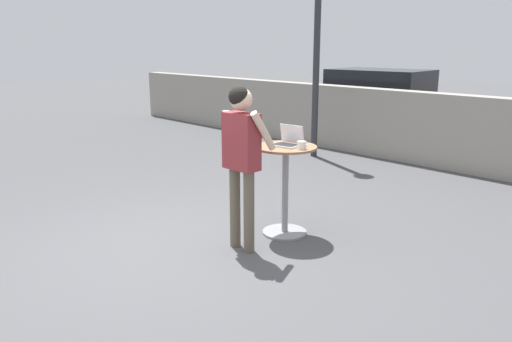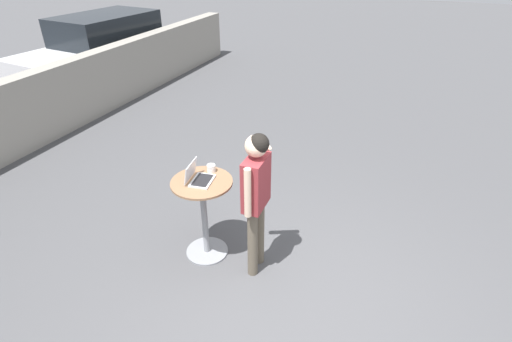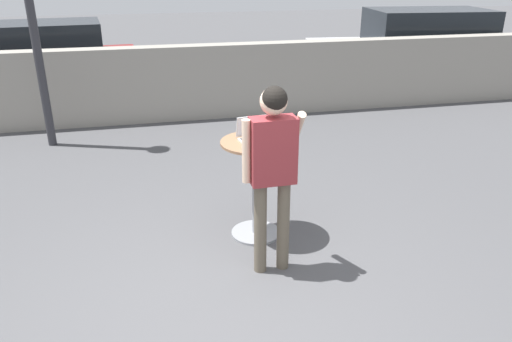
% 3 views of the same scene
% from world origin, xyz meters
% --- Properties ---
extents(ground_plane, '(50.00, 50.00, 0.00)m').
position_xyz_m(ground_plane, '(0.00, 0.00, 0.00)').
color(ground_plane, '#4C4C4F').
extents(pavement_kerb, '(17.80, 0.35, 1.26)m').
position_xyz_m(pavement_kerb, '(0.00, 5.43, 0.63)').
color(pavement_kerb, gray).
rests_on(pavement_kerb, ground_plane).
extents(cafe_table, '(0.67, 0.67, 1.00)m').
position_xyz_m(cafe_table, '(0.49, 1.20, 0.61)').
color(cafe_table, gray).
rests_on(cafe_table, ground_plane).
extents(laptop, '(0.33, 0.30, 0.22)m').
position_xyz_m(laptop, '(0.48, 1.23, 1.04)').
color(laptop, silver).
rests_on(laptop, cafe_table).
extents(coffee_mug, '(0.12, 0.09, 0.08)m').
position_xyz_m(coffee_mug, '(0.71, 1.20, 1.04)').
color(coffee_mug, white).
rests_on(coffee_mug, cafe_table).
extents(standing_person, '(0.52, 0.37, 1.67)m').
position_xyz_m(standing_person, '(0.48, 0.56, 1.06)').
color(standing_person, brown).
rests_on(standing_person, ground_plane).
extents(parked_car_further_down, '(3.94, 2.05, 1.51)m').
position_xyz_m(parked_car_further_down, '(-2.37, 7.11, 0.78)').
color(parked_car_further_down, maroon).
rests_on(parked_car_further_down, ground_plane).
extents(street_lamp, '(0.32, 0.32, 4.15)m').
position_xyz_m(street_lamp, '(-1.89, 4.49, 2.69)').
color(street_lamp, '#2D2D33').
rests_on(street_lamp, ground_plane).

